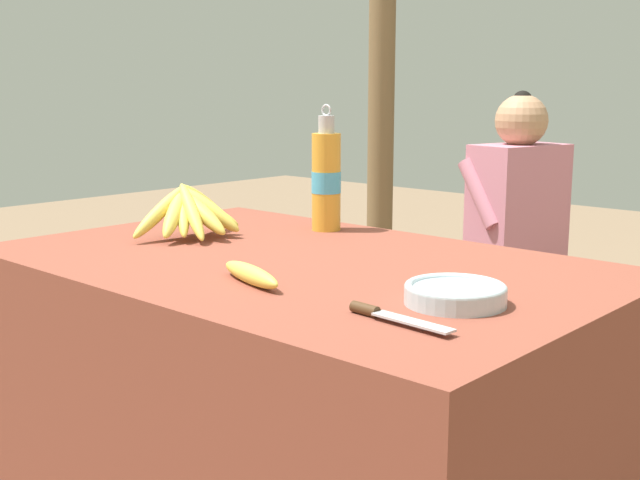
{
  "coord_description": "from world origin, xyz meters",
  "views": [
    {
      "loc": [
        1.22,
        -1.27,
        1.1
      ],
      "look_at": [
        0.02,
        0.05,
        0.77
      ],
      "focal_mm": 45.0,
      "sensor_mm": 36.0,
      "label": 1
    }
  ],
  "objects_px": {
    "wooden_bench": "(580,311)",
    "support_post_near": "(382,63)",
    "seated_vendor": "(508,221)",
    "serving_bowl": "(455,293)",
    "knife": "(385,315)",
    "water_bottle": "(326,180)",
    "loose_banana_front": "(251,274)",
    "banana_bunch_ripe": "(194,210)"
  },
  "relations": [
    {
      "from": "wooden_bench",
      "to": "seated_vendor",
      "type": "xyz_separation_m",
      "value": [
        -0.29,
        -0.02,
        0.29
      ]
    },
    {
      "from": "banana_bunch_ripe",
      "to": "seated_vendor",
      "type": "relative_size",
      "value": 0.3
    },
    {
      "from": "banana_bunch_ripe",
      "to": "support_post_near",
      "type": "distance_m",
      "value": 2.03
    },
    {
      "from": "banana_bunch_ripe",
      "to": "seated_vendor",
      "type": "height_order",
      "value": "seated_vendor"
    },
    {
      "from": "knife",
      "to": "support_post_near",
      "type": "height_order",
      "value": "support_post_near"
    },
    {
      "from": "banana_bunch_ripe",
      "to": "support_post_near",
      "type": "relative_size",
      "value": 0.13
    },
    {
      "from": "serving_bowl",
      "to": "support_post_near",
      "type": "bearing_deg",
      "value": 131.12
    },
    {
      "from": "banana_bunch_ripe",
      "to": "support_post_near",
      "type": "height_order",
      "value": "support_post_near"
    },
    {
      "from": "serving_bowl",
      "to": "water_bottle",
      "type": "bearing_deg",
      "value": 148.82
    },
    {
      "from": "banana_bunch_ripe",
      "to": "wooden_bench",
      "type": "height_order",
      "value": "banana_bunch_ripe"
    },
    {
      "from": "serving_bowl",
      "to": "knife",
      "type": "xyz_separation_m",
      "value": [
        -0.03,
        -0.16,
        -0.01
      ]
    },
    {
      "from": "banana_bunch_ripe",
      "to": "seated_vendor",
      "type": "xyz_separation_m",
      "value": [
        0.16,
        1.34,
        -0.18
      ]
    },
    {
      "from": "serving_bowl",
      "to": "support_post_near",
      "type": "xyz_separation_m",
      "value": [
        -1.67,
        1.91,
        0.48
      ]
    },
    {
      "from": "water_bottle",
      "to": "wooden_bench",
      "type": "height_order",
      "value": "water_bottle"
    },
    {
      "from": "knife",
      "to": "loose_banana_front",
      "type": "bearing_deg",
      "value": 179.88
    },
    {
      "from": "loose_banana_front",
      "to": "seated_vendor",
      "type": "height_order",
      "value": "seated_vendor"
    },
    {
      "from": "banana_bunch_ripe",
      "to": "seated_vendor",
      "type": "bearing_deg",
      "value": 83.33
    },
    {
      "from": "banana_bunch_ripe",
      "to": "loose_banana_front",
      "type": "relative_size",
      "value": 1.51
    },
    {
      "from": "knife",
      "to": "seated_vendor",
      "type": "height_order",
      "value": "seated_vendor"
    },
    {
      "from": "seated_vendor",
      "to": "knife",
      "type": "bearing_deg",
      "value": 126.32
    },
    {
      "from": "loose_banana_front",
      "to": "support_post_near",
      "type": "distance_m",
      "value": 2.47
    },
    {
      "from": "seated_vendor",
      "to": "wooden_bench",
      "type": "bearing_deg",
      "value": -161.93
    },
    {
      "from": "banana_bunch_ripe",
      "to": "water_bottle",
      "type": "bearing_deg",
      "value": 59.84
    },
    {
      "from": "loose_banana_front",
      "to": "seated_vendor",
      "type": "distance_m",
      "value": 1.62
    },
    {
      "from": "water_bottle",
      "to": "loose_banana_front",
      "type": "height_order",
      "value": "water_bottle"
    },
    {
      "from": "banana_bunch_ripe",
      "to": "knife",
      "type": "distance_m",
      "value": 0.87
    },
    {
      "from": "loose_banana_front",
      "to": "water_bottle",
      "type": "bearing_deg",
      "value": 118.15
    },
    {
      "from": "wooden_bench",
      "to": "support_post_near",
      "type": "height_order",
      "value": "support_post_near"
    },
    {
      "from": "serving_bowl",
      "to": "loose_banana_front",
      "type": "distance_m",
      "value": 0.41
    },
    {
      "from": "support_post_near",
      "to": "serving_bowl",
      "type": "bearing_deg",
      "value": -48.88
    },
    {
      "from": "wooden_bench",
      "to": "support_post_near",
      "type": "xyz_separation_m",
      "value": [
        -1.26,
        0.45,
        0.89
      ]
    },
    {
      "from": "banana_bunch_ripe",
      "to": "water_bottle",
      "type": "relative_size",
      "value": 0.97
    },
    {
      "from": "water_bottle",
      "to": "loose_banana_front",
      "type": "bearing_deg",
      "value": -61.85
    },
    {
      "from": "serving_bowl",
      "to": "knife",
      "type": "height_order",
      "value": "serving_bowl"
    },
    {
      "from": "knife",
      "to": "wooden_bench",
      "type": "distance_m",
      "value": 1.72
    },
    {
      "from": "wooden_bench",
      "to": "seated_vendor",
      "type": "distance_m",
      "value": 0.41
    },
    {
      "from": "seated_vendor",
      "to": "serving_bowl",
      "type": "bearing_deg",
      "value": 129.56
    },
    {
      "from": "loose_banana_front",
      "to": "support_post_near",
      "type": "height_order",
      "value": "support_post_near"
    },
    {
      "from": "support_post_near",
      "to": "seated_vendor",
      "type": "bearing_deg",
      "value": -25.91
    },
    {
      "from": "loose_banana_front",
      "to": "knife",
      "type": "xyz_separation_m",
      "value": [
        0.35,
        -0.02,
        -0.01
      ]
    },
    {
      "from": "water_bottle",
      "to": "wooden_bench",
      "type": "distance_m",
      "value": 1.21
    },
    {
      "from": "serving_bowl",
      "to": "seated_vendor",
      "type": "distance_m",
      "value": 1.61
    }
  ]
}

